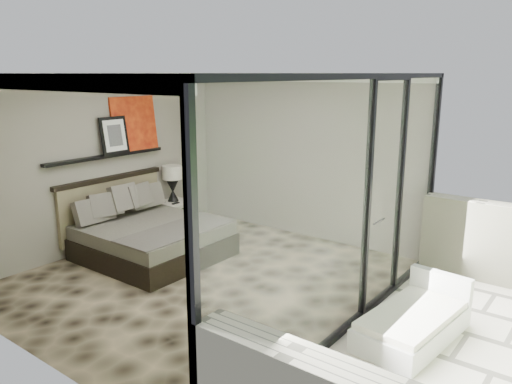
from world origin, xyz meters
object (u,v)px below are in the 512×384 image
Objects in this scene: bed at (148,235)px; nightstand at (175,214)px; lounger at (414,322)px; table_lamp at (172,179)px.

bed is 1.40m from nightstand.
nightstand is at bearing 172.92° from lounger.
table_lamp is (-0.05, 0.00, 0.65)m from nightstand.
lounger is at bearing -12.55° from nightstand.
bed is at bearing -59.34° from table_lamp.
bed is 3.07× the size of table_lamp.
table_lamp reaches higher than lounger.
nightstand is at bearing 118.92° from bed.
bed is 1.55m from table_lamp.
table_lamp is at bearing 120.66° from bed.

